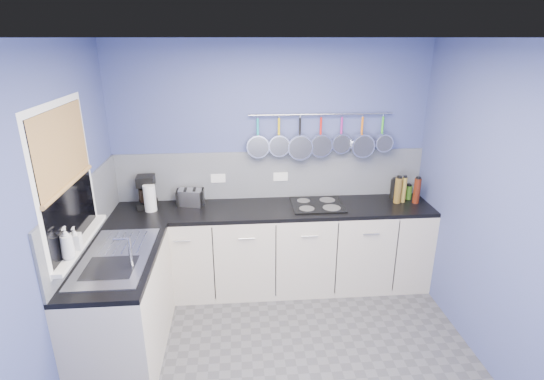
{
  "coord_description": "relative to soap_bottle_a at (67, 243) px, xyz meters",
  "views": [
    {
      "loc": [
        -0.33,
        -2.66,
        2.5
      ],
      "look_at": [
        -0.05,
        0.75,
        1.25
      ],
      "focal_mm": 27.65,
      "sensor_mm": 36.0,
      "label": 1
    }
  ],
  "objects": [
    {
      "name": "pan_4",
      "position": [
        2.24,
        1.41,
        0.41
      ],
      "size": [
        0.21,
        0.08,
        0.4
      ],
      "primitive_type": null,
      "color": "silver",
      "rests_on": "pot_rail"
    },
    {
      "name": "condiment_0",
      "position": [
        2.96,
        1.29,
        -0.2
      ],
      "size": [
        0.07,
        0.07,
        0.15
      ],
      "primitive_type": "cylinder",
      "color": "#3F721E",
      "rests_on": "worktop_back"
    },
    {
      "name": "pan_2",
      "position": [
        1.82,
        1.41,
        0.39
      ],
      "size": [
        0.26,
        0.1,
        0.45
      ],
      "primitive_type": null,
      "color": "silver",
      "rests_on": "pot_rail"
    },
    {
      "name": "sink_unit",
      "position": [
        0.23,
        0.27,
        -0.27
      ],
      "size": [
        0.5,
        0.95,
        0.01
      ],
      "primitive_type": "cube",
      "color": "silver",
      "rests_on": "worktop_left"
    },
    {
      "name": "mixer_tap",
      "position": [
        0.39,
        0.09,
        -0.14
      ],
      "size": [
        0.12,
        0.08,
        0.26
      ],
      "primitive_type": null,
      "color": "silver",
      "rests_on": "worktop_left"
    },
    {
      "name": "condiment_1",
      "position": [
        2.89,
        1.28,
        -0.17
      ],
      "size": [
        0.06,
        0.06,
        0.19
      ],
      "primitive_type": "cylinder",
      "color": "#265919",
      "rests_on": "worktop_back"
    },
    {
      "name": "window_sill",
      "position": [
        -0.02,
        0.27,
        -0.13
      ],
      "size": [
        0.1,
        0.98,
        0.03
      ],
      "primitive_type": "cube",
      "color": "white",
      "rests_on": "wall_left"
    },
    {
      "name": "worktop_back",
      "position": [
        1.53,
        1.17,
        -0.29
      ],
      "size": [
        3.2,
        0.6,
        0.04
      ],
      "primitive_type": "cube",
      "color": "black",
      "rests_on": "cabinet_run_back"
    },
    {
      "name": "pan_1",
      "position": [
        1.61,
        1.41,
        0.4
      ],
      "size": [
        0.22,
        0.08,
        0.41
      ],
      "primitive_type": null,
      "color": "silver",
      "rests_on": "pot_rail"
    },
    {
      "name": "wall_right",
      "position": [
        3.14,
        -0.03,
        0.08
      ],
      "size": [
        0.02,
        3.0,
        2.5
      ],
      "primitive_type": "cube",
      "color": "#404981",
      "rests_on": "ground"
    },
    {
      "name": "worktop_left",
      "position": [
        0.23,
        0.27,
        -0.29
      ],
      "size": [
        0.6,
        1.2,
        0.04
      ],
      "primitive_type": "cube",
      "color": "black",
      "rests_on": "cabinet_run_left"
    },
    {
      "name": "pot_rail",
      "position": [
        2.03,
        1.42,
        0.61
      ],
      "size": [
        1.45,
        0.02,
        0.02
      ],
      "primitive_type": "cylinder",
      "rotation": [
        0.0,
        1.57,
        0.0
      ],
      "color": "silver",
      "rests_on": "wall_back"
    },
    {
      "name": "soap_bottle_b",
      "position": [
        0.0,
        0.14,
        -0.03
      ],
      "size": [
        0.08,
        0.08,
        0.17
      ],
      "primitive_type": "imported",
      "rotation": [
        0.0,
        0.0,
        0.08
      ],
      "color": "white",
      "rests_on": "window_sill"
    },
    {
      "name": "condiment_3",
      "position": [
        3.0,
        1.18,
        -0.14
      ],
      "size": [
        0.07,
        0.07,
        0.26
      ],
      "primitive_type": "cylinder",
      "color": "#4C190C",
      "rests_on": "worktop_back"
    },
    {
      "name": "window_frame",
      "position": [
        -0.05,
        0.27,
        0.38
      ],
      "size": [
        0.01,
        1.0,
        1.1
      ],
      "primitive_type": "cube",
      "color": "white",
      "rests_on": "wall_left"
    },
    {
      "name": "cabinet_run_back",
      "position": [
        1.53,
        1.17,
        -0.74
      ],
      "size": [
        3.2,
        0.6,
        0.86
      ],
      "primitive_type": "cube",
      "color": "beige",
      "rests_on": "ground"
    },
    {
      "name": "backsplash_left",
      "position": [
        -0.06,
        0.57,
        -0.02
      ],
      "size": [
        0.02,
        1.8,
        0.5
      ],
      "primitive_type": "cube",
      "color": "gray",
      "rests_on": "wall_left"
    },
    {
      "name": "condiment_2",
      "position": [
        2.81,
        1.31,
        -0.17
      ],
      "size": [
        0.07,
        0.07,
        0.21
      ],
      "primitive_type": "cylinder",
      "color": "black",
      "rests_on": "worktop_back"
    },
    {
      "name": "pan_0",
      "position": [
        1.4,
        1.41,
        0.4
      ],
      "size": [
        0.23,
        0.07,
        0.42
      ],
      "primitive_type": null,
      "color": "silver",
      "rests_on": "pot_rail"
    },
    {
      "name": "bamboo_blind",
      "position": [
        -0.03,
        0.27,
        0.61
      ],
      "size": [
        0.01,
        0.9,
        0.55
      ],
      "primitive_type": "cube",
      "color": "#A57952",
      "rests_on": "wall_left"
    },
    {
      "name": "backsplash_back",
      "position": [
        1.53,
        1.46,
        -0.02
      ],
      "size": [
        3.2,
        0.02,
        0.5
      ],
      "primitive_type": "cube",
      "color": "gray",
      "rests_on": "wall_back"
    },
    {
      "name": "soap_bottle_a",
      "position": [
        0.0,
        0.0,
        0.0
      ],
      "size": [
        0.1,
        0.1,
        0.24
      ],
      "primitive_type": "imported",
      "rotation": [
        0.0,
        0.0,
        0.08
      ],
      "color": "white",
      "rests_on": "window_sill"
    },
    {
      "name": "ceiling",
      "position": [
        1.53,
        -0.03,
        1.34
      ],
      "size": [
        3.2,
        3.0,
        0.02
      ],
      "primitive_type": "cube",
      "color": "white",
      "rests_on": "ground"
    },
    {
      "name": "hob",
      "position": [
        1.98,
        1.19,
        -0.26
      ],
      "size": [
        0.52,
        0.45,
        0.01
      ],
      "primitive_type": "cube",
      "color": "black",
      "rests_on": "worktop_back"
    },
    {
      "name": "cabinet_run_left",
      "position": [
        0.23,
        0.27,
        -0.74
      ],
      "size": [
        0.6,
        1.2,
        0.86
      ],
      "primitive_type": "cube",
      "color": "beige",
      "rests_on": "ground"
    },
    {
      "name": "wall_left",
      "position": [
        -0.08,
        -0.03,
        0.08
      ],
      "size": [
        0.02,
        3.0,
        2.5
      ],
      "primitive_type": "cube",
      "color": "#404981",
      "rests_on": "ground"
    },
    {
      "name": "floor",
      "position": [
        1.53,
        -0.03,
        -1.18
      ],
      "size": [
        3.2,
        3.0,
        0.02
      ],
      "primitive_type": "cube",
      "color": "#47474C",
      "rests_on": "ground"
    },
    {
      "name": "pan_5",
      "position": [
        2.45,
        1.41,
        0.4
      ],
      "size": [
        0.24,
        0.12,
        0.43
      ],
      "primitive_type": null,
      "color": "silver",
      "rests_on": "pot_rail"
    },
    {
      "name": "coffee_maker",
      "position": [
        0.28,
        1.28,
        -0.11
      ],
      "size": [
        0.19,
        0.21,
        0.32
      ],
      "primitive_type": null,
      "rotation": [
        0.0,
        0.0,
        0.06
      ],
      "color": "black",
      "rests_on": "worktop_back"
    },
    {
      "name": "wall_back",
      "position": [
        1.53,
        1.48,
        0.08
      ],
      "size": [
        3.2,
        0.02,
        2.5
      ],
      "primitive_type": "cube",
      "color": "#404981",
      "rests_on": "ground"
    },
    {
      "name": "window_glass",
      "position": [
        -0.04,
        0.27,
        0.38
      ],
      "size": [
        0.01,
        0.9,
        1.0
      ],
      "primitive_type": "cube",
      "color": "black",
      "rests_on": "wall_left"
    },
    {
      "name": "toaster",
      "position": [
        0.7,
        1.31,
        -0.19
      ],
      "size": [
        0.28,
        0.21,
        0.16
      ],
      "primitive_type": "cube",
      "rotation": [
        0.0,
        0.0,
        -0.27
      ],
      "color": "silver",
      "rests_on": "worktop_back"
    },
    {
      "name": "paper_towel",
      "position": [
        0.33,
        1.19,
        -0.14
      ],
      "size": [
        0.15,
        0.15,
        0.26
      ],
      "primitive_type": "cylinder",
      "rotation": [
        0.0,
        0.0,
        -0.33
      ],
      "color": "white",
      "rests_on": "worktop_back"
    },
    {
      "name": "pan_6",
      "position": [
        2.67,
        1.41,
        0.42
      ],
      "size": [
        0.18,
        0.13,
        0.37
      ],
      "primitive_type": null,
      "color": "silver",
      "rests_on": "pot_rail"
    },
    {
      "name": "pan_3",
      "position": [
        2.03,
        1.41,
        0.4
      ],
      "size": [
        0.24,
        0.08,
        0.43
      ],
      "primitive_type": null,
      "color": "silver",
      "rests_on": "pot_rail"
    },
    {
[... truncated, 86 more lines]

